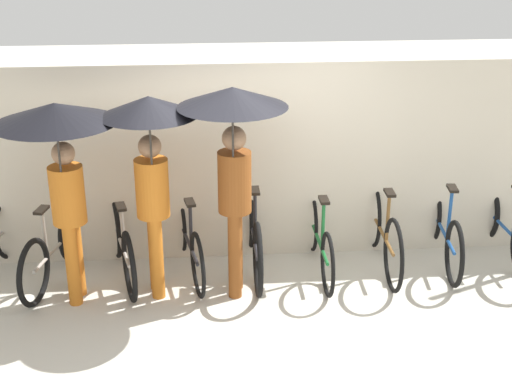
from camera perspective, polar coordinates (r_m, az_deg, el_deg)
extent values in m
plane|color=beige|center=(6.49, 0.77, -11.77)|extent=(30.00, 30.00, 0.00)
cube|color=beige|center=(7.58, -0.41, 2.40)|extent=(13.48, 0.12, 2.14)
torus|color=black|center=(8.21, -19.01, -2.55)|extent=(0.22, 0.73, 0.73)
cylinder|color=#A59E93|center=(8.08, -19.32, -0.23)|extent=(0.04, 0.04, 0.72)
cylinder|color=#A59E93|center=(7.96, -19.64, 2.17)|extent=(0.43, 0.13, 0.03)
torus|color=black|center=(7.99, -14.52, -2.97)|extent=(0.20, 0.67, 0.67)
torus|color=black|center=(7.19, -17.35, -6.17)|extent=(0.20, 0.67, 0.67)
cylinder|color=#A59E93|center=(7.58, -15.86, -4.49)|extent=(0.24, 0.96, 0.04)
cylinder|color=#A59E93|center=(7.34, -16.57, -3.30)|extent=(0.04, 0.04, 0.50)
cube|color=black|center=(7.23, -16.79, -1.38)|extent=(0.13, 0.21, 0.03)
cylinder|color=#A59E93|center=(7.85, -14.75, -0.70)|extent=(0.04, 0.04, 0.69)
cylinder|color=#A59E93|center=(7.73, -15.00, 1.65)|extent=(0.44, 0.12, 0.03)
torus|color=black|center=(7.94, -11.21, -2.69)|extent=(0.22, 0.70, 0.71)
torus|color=black|center=(7.05, -10.10, -5.90)|extent=(0.22, 0.70, 0.71)
cylinder|color=#A59E93|center=(7.49, -10.69, -4.20)|extent=(0.27, 0.98, 0.04)
cylinder|color=#A59E93|center=(7.23, -10.62, -3.05)|extent=(0.04, 0.04, 0.49)
cube|color=black|center=(7.13, -10.76, -1.16)|extent=(0.13, 0.22, 0.03)
cylinder|color=#A59E93|center=(7.80, -11.40, -0.20)|extent=(0.04, 0.04, 0.74)
cylinder|color=#A59E93|center=(7.67, -11.61, 2.37)|extent=(0.43, 0.13, 0.03)
torus|color=black|center=(7.98, -6.07, -2.43)|extent=(0.16, 0.66, 0.66)
torus|color=black|center=(7.04, -4.68, -5.84)|extent=(0.16, 0.66, 0.66)
cylinder|color=black|center=(7.50, -5.42, -4.03)|extent=(0.22, 1.04, 0.04)
cylinder|color=black|center=(7.23, -5.24, -2.82)|extent=(0.04, 0.04, 0.51)
cube|color=black|center=(7.12, -5.32, -0.84)|extent=(0.12, 0.21, 0.03)
cylinder|color=black|center=(7.85, -6.16, -0.32)|extent=(0.04, 0.04, 0.63)
cylinder|color=black|center=(7.74, -6.26, 1.86)|extent=(0.44, 0.11, 0.03)
torus|color=black|center=(8.00, -0.47, -1.86)|extent=(0.06, 0.75, 0.75)
torus|color=black|center=(7.02, 0.12, -5.43)|extent=(0.06, 0.75, 0.75)
cylinder|color=black|center=(7.51, -0.19, -3.53)|extent=(0.04, 1.09, 0.04)
cylinder|color=black|center=(7.21, -0.09, -2.12)|extent=(0.04, 0.04, 0.57)
cube|color=black|center=(7.10, -0.09, 0.11)|extent=(0.09, 0.20, 0.03)
cylinder|color=black|center=(7.87, -0.48, 0.46)|extent=(0.04, 0.04, 0.69)
cylinder|color=black|center=(7.75, -0.49, 2.85)|extent=(0.44, 0.03, 0.03)
torus|color=black|center=(7.98, 4.50, -2.40)|extent=(0.04, 0.65, 0.65)
torus|color=black|center=(7.07, 5.75, -5.80)|extent=(0.04, 0.65, 0.65)
cylinder|color=#19662D|center=(7.52, 5.09, -4.00)|extent=(0.04, 1.02, 0.04)
cylinder|color=#19662D|center=(7.25, 5.38, -2.71)|extent=(0.04, 0.04, 0.54)
cube|color=black|center=(7.13, 5.46, -0.64)|extent=(0.09, 0.20, 0.03)
cylinder|color=#19662D|center=(7.84, 4.57, -0.03)|extent=(0.04, 0.04, 0.71)
cylinder|color=#19662D|center=(7.71, 4.65, 2.42)|extent=(0.44, 0.03, 0.03)
torus|color=black|center=(8.14, 9.33, -1.74)|extent=(0.07, 0.75, 0.75)
torus|color=black|center=(7.23, 10.94, -4.99)|extent=(0.07, 0.75, 0.75)
cylinder|color=brown|center=(7.68, 10.09, -3.27)|extent=(0.07, 1.03, 0.04)
cylinder|color=brown|center=(7.42, 10.51, -2.04)|extent=(0.04, 0.04, 0.52)
cube|color=black|center=(7.31, 10.65, -0.06)|extent=(0.10, 0.20, 0.03)
cylinder|color=brown|center=(8.03, 9.46, 0.15)|extent=(0.04, 0.04, 0.58)
cylinder|color=brown|center=(7.93, 9.59, 2.08)|extent=(0.44, 0.04, 0.03)
torus|color=black|center=(8.43, 14.01, -1.53)|extent=(0.13, 0.69, 0.69)
torus|color=black|center=(7.48, 15.59, -4.79)|extent=(0.13, 0.69, 0.69)
cylinder|color=#19478C|center=(7.95, 14.75, -3.06)|extent=(0.16, 1.07, 0.04)
cylinder|color=#19478C|center=(7.67, 15.23, -1.76)|extent=(0.04, 0.04, 0.56)
cube|color=black|center=(7.56, 15.45, 0.28)|extent=(0.11, 0.21, 0.03)
cylinder|color=#19478C|center=(8.30, 14.23, 0.74)|extent=(0.04, 0.04, 0.72)
cylinder|color=#19478C|center=(8.18, 14.46, 3.08)|extent=(0.44, 0.08, 0.03)
torus|color=black|center=(8.64, 17.90, -1.27)|extent=(0.06, 0.71, 0.71)
cylinder|color=#19478C|center=(8.19, 19.31, -2.76)|extent=(0.04, 1.10, 0.04)
cylinder|color=#19478C|center=(8.52, 18.17, 0.92)|extent=(0.04, 0.04, 0.71)
cylinder|color=#19478C|center=(8.41, 18.45, 3.16)|extent=(0.44, 0.03, 0.03)
cylinder|color=#C66B1E|center=(7.21, -14.16, -5.05)|extent=(0.13, 0.13, 0.82)
cylinder|color=#C66B1E|center=(7.05, -14.46, -5.71)|extent=(0.13, 0.13, 0.82)
cylinder|color=#C66B1E|center=(6.85, -14.84, -0.22)|extent=(0.32, 0.32, 0.56)
sphere|color=#997051|center=(6.72, -15.17, 3.01)|extent=(0.21, 0.21, 0.21)
cylinder|color=#332D28|center=(6.59, -15.42, 2.41)|extent=(0.02, 0.02, 0.70)
cone|color=black|center=(6.47, -15.81, 6.10)|extent=(1.10, 1.10, 0.18)
cylinder|color=#C66B1E|center=(7.17, -8.07, -4.67)|extent=(0.13, 0.13, 0.84)
cylinder|color=#C66B1E|center=(7.01, -7.93, -5.31)|extent=(0.13, 0.13, 0.84)
cylinder|color=#C66B1E|center=(6.80, -8.31, 0.32)|extent=(0.32, 0.32, 0.57)
sphere|color=#997051|center=(6.66, -8.50, 3.64)|extent=(0.22, 0.22, 0.22)
cylinder|color=#332D28|center=(6.54, -8.38, 3.05)|extent=(0.02, 0.02, 0.71)
cone|color=black|center=(6.41, -8.60, 6.82)|extent=(0.89, 0.89, 0.18)
cylinder|color=brown|center=(7.10, -1.60, -4.51)|extent=(0.13, 0.13, 0.88)
cylinder|color=brown|center=(6.94, -1.71, -5.17)|extent=(0.13, 0.13, 0.88)
cylinder|color=brown|center=(6.73, -1.72, 0.80)|extent=(0.32, 0.32, 0.60)
sphere|color=#997051|center=(6.58, -1.76, 4.33)|extent=(0.23, 0.23, 0.23)
cylinder|color=#332D28|center=(6.46, -1.85, 3.68)|extent=(0.02, 0.02, 0.74)
cone|color=black|center=(6.33, -1.90, 7.61)|extent=(1.00, 1.00, 0.18)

